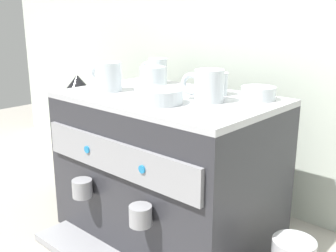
# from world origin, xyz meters

# --- Properties ---
(ground_plane) EXTENTS (4.00, 4.00, 0.00)m
(ground_plane) POSITION_xyz_m (0.00, 0.00, 0.00)
(ground_plane) COLOR #9E998E
(tiled_backsplash_wall) EXTENTS (2.80, 0.03, 1.11)m
(tiled_backsplash_wall) POSITION_xyz_m (0.00, 0.36, 0.56)
(tiled_backsplash_wall) COLOR silver
(tiled_backsplash_wall) RESTS_ON ground_plane
(espresso_machine) EXTENTS (0.61, 0.50, 0.43)m
(espresso_machine) POSITION_xyz_m (0.00, -0.00, 0.21)
(espresso_machine) COLOR #2D2D33
(espresso_machine) RESTS_ON ground_plane
(ceramic_cup_0) EXTENTS (0.11, 0.06, 0.08)m
(ceramic_cup_0) POSITION_xyz_m (-0.16, 0.13, 0.47)
(ceramic_cup_0) COLOR silver
(ceramic_cup_0) RESTS_ON espresso_machine
(ceramic_cup_1) EXTENTS (0.08, 0.11, 0.07)m
(ceramic_cup_1) POSITION_xyz_m (-0.09, 0.04, 0.47)
(ceramic_cup_1) COLOR silver
(ceramic_cup_1) RESTS_ON espresso_machine
(ceramic_cup_2) EXTENTS (0.06, 0.10, 0.06)m
(ceramic_cup_2) POSITION_xyz_m (0.09, 0.10, 0.46)
(ceramic_cup_2) COLOR silver
(ceramic_cup_2) RESTS_ON espresso_machine
(ceramic_cup_3) EXTENTS (0.12, 0.08, 0.08)m
(ceramic_cup_3) POSITION_xyz_m (0.13, 0.01, 0.47)
(ceramic_cup_3) COLOR silver
(ceramic_cup_3) RESTS_ON espresso_machine
(ceramic_cup_4) EXTENTS (0.12, 0.08, 0.08)m
(ceramic_cup_4) POSITION_xyz_m (-0.18, -0.07, 0.47)
(ceramic_cup_4) COLOR silver
(ceramic_cup_4) RESTS_ON espresso_machine
(ceramic_bowl_0) EXTENTS (0.13, 0.13, 0.04)m
(ceramic_bowl_0) POSITION_xyz_m (0.05, -0.09, 0.45)
(ceramic_bowl_0) COLOR silver
(ceramic_bowl_0) RESTS_ON espresso_machine
(ceramic_bowl_1) EXTENTS (0.09, 0.09, 0.03)m
(ceramic_bowl_1) POSITION_xyz_m (0.22, 0.12, 0.45)
(ceramic_bowl_1) COLOR silver
(ceramic_bowl_1) RESTS_ON espresso_machine
(coffee_grinder) EXTENTS (0.19, 0.19, 0.44)m
(coffee_grinder) POSITION_xyz_m (-0.49, 0.04, 0.21)
(coffee_grinder) COLOR #333338
(coffee_grinder) RESTS_ON ground_plane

